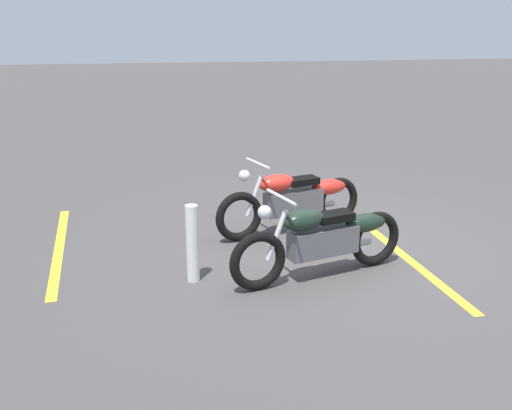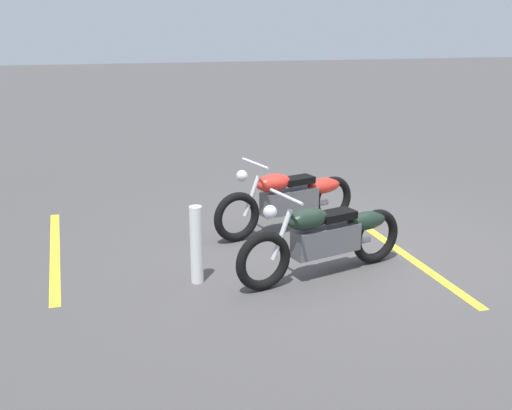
% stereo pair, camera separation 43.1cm
% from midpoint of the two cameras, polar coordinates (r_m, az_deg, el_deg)
% --- Properties ---
extents(ground_plane, '(60.00, 60.00, 0.00)m').
position_cam_midpoint_polar(ground_plane, '(8.22, 6.61, -3.83)').
color(ground_plane, '#474444').
extents(motorcycle_bright_foreground, '(2.14, 0.90, 1.04)m').
position_cam_midpoint_polar(motorcycle_bright_foreground, '(8.66, 1.65, 0.61)').
color(motorcycle_bright_foreground, black).
rests_on(motorcycle_bright_foreground, ground).
extents(motorcycle_dark_foreground, '(2.16, 0.88, 1.04)m').
position_cam_midpoint_polar(motorcycle_dark_foreground, '(7.22, 4.69, -2.87)').
color(motorcycle_dark_foreground, black).
rests_on(motorcycle_dark_foreground, ground).
extents(bollard_post, '(0.14, 0.14, 0.89)m').
position_cam_midpoint_polar(bollard_post, '(7.05, -7.14, -3.61)').
color(bollard_post, white).
rests_on(bollard_post, ground).
extents(parking_stripe_near, '(0.39, 3.20, 0.01)m').
position_cam_midpoint_polar(parking_stripe_near, '(8.10, 11.82, -4.41)').
color(parking_stripe_near, yellow).
rests_on(parking_stripe_near, ground).
extents(parking_stripe_mid, '(0.39, 3.20, 0.01)m').
position_cam_midpoint_polar(parking_stripe_mid, '(8.45, -19.08, -4.09)').
color(parking_stripe_mid, yellow).
rests_on(parking_stripe_mid, ground).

